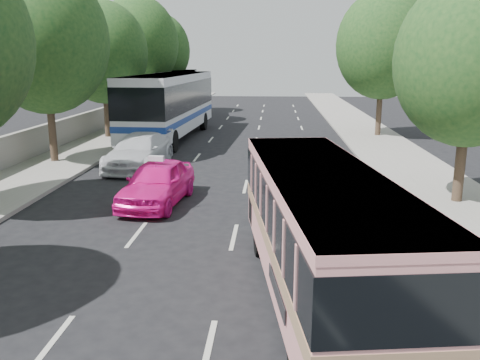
# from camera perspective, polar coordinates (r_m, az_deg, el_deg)

# --- Properties ---
(ground) EXTENTS (120.00, 120.00, 0.00)m
(ground) POSITION_cam_1_polar(r_m,az_deg,el_deg) (11.43, -7.44, -13.08)
(ground) COLOR black
(ground) RESTS_ON ground
(sidewalk_left) EXTENTS (4.00, 90.00, 0.15)m
(sidewalk_left) POSITION_cam_1_polar(r_m,az_deg,el_deg) (32.22, -15.50, 4.09)
(sidewalk_left) COLOR #9E998E
(sidewalk_left) RESTS_ON ground
(sidewalk_right) EXTENTS (4.00, 90.00, 0.12)m
(sidewalk_right) POSITION_cam_1_polar(r_m,az_deg,el_deg) (31.09, 15.66, 3.72)
(sidewalk_right) COLOR #9E998E
(sidewalk_right) RESTS_ON ground
(low_wall) EXTENTS (0.30, 90.00, 1.50)m
(low_wall) POSITION_cam_1_polar(r_m,az_deg,el_deg) (32.74, -18.58, 5.48)
(low_wall) COLOR #9E998E
(low_wall) RESTS_ON sidewalk_left
(tree_left_c) EXTENTS (6.00, 6.00, 9.35)m
(tree_left_c) POSITION_cam_1_polar(r_m,az_deg,el_deg) (26.26, -21.05, 14.92)
(tree_left_c) COLOR #38281E
(tree_left_c) RESTS_ON ground
(tree_left_d) EXTENTS (5.52, 5.52, 8.60)m
(tree_left_d) POSITION_cam_1_polar(r_m,az_deg,el_deg) (33.67, -15.05, 14.02)
(tree_left_d) COLOR #38281E
(tree_left_d) RESTS_ON ground
(tree_left_e) EXTENTS (6.30, 6.30, 9.82)m
(tree_left_e) POSITION_cam_1_polar(r_m,az_deg,el_deg) (41.33, -11.34, 15.15)
(tree_left_e) COLOR #38281E
(tree_left_e) RESTS_ON ground
(tree_left_f) EXTENTS (5.88, 5.88, 9.16)m
(tree_left_f) POSITION_cam_1_polar(r_m,az_deg,el_deg) (49.14, -9.08, 14.44)
(tree_left_f) COLOR #38281E
(tree_left_f) RESTS_ON ground
(tree_right_near) EXTENTS (5.10, 5.10, 7.95)m
(tree_right_near) POSITION_cam_1_polar(r_m,az_deg,el_deg) (19.14, 24.84, 12.65)
(tree_right_near) COLOR #38281E
(tree_right_near) RESTS_ON ground
(tree_right_far) EXTENTS (6.00, 6.00, 9.35)m
(tree_right_far) POSITION_cam_1_polar(r_m,az_deg,el_deg) (34.67, 15.95, 14.75)
(tree_right_far) COLOR #38281E
(tree_right_far) RESTS_ON ground
(pink_bus) EXTENTS (3.49, 9.18, 2.86)m
(pink_bus) POSITION_cam_1_polar(r_m,az_deg,el_deg) (10.73, 9.06, -4.66)
(pink_bus) COLOR pink
(pink_bus) RESTS_ON ground
(pink_taxi) EXTENTS (2.30, 4.76, 1.57)m
(pink_taxi) POSITION_cam_1_polar(r_m,az_deg,el_deg) (18.28, -9.29, -0.28)
(pink_taxi) COLOR #FF169B
(pink_taxi) RESTS_ON ground
(white_pickup) EXTENTS (2.62, 5.62, 1.59)m
(white_pickup) POSITION_cam_1_polar(r_m,az_deg,el_deg) (24.55, -11.27, 3.19)
(white_pickup) COLOR silver
(white_pickup) RESTS_ON ground
(tour_coach_front) EXTENTS (3.63, 13.85, 4.11)m
(tour_coach_front) POSITION_cam_1_polar(r_m,az_deg,el_deg) (33.01, -7.84, 8.86)
(tour_coach_front) COLOR silver
(tour_coach_front) RESTS_ON ground
(tour_coach_rear) EXTENTS (4.58, 13.67, 4.01)m
(tour_coach_rear) POSITION_cam_1_polar(r_m,az_deg,el_deg) (43.89, -6.91, 9.95)
(tour_coach_rear) COLOR white
(tour_coach_rear) RESTS_ON ground
(taxi_roof_sign) EXTENTS (0.57, 0.23, 0.18)m
(taxi_roof_sign) POSITION_cam_1_polar(r_m,az_deg,el_deg) (18.10, -9.40, 2.41)
(taxi_roof_sign) COLOR silver
(taxi_roof_sign) RESTS_ON pink_taxi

